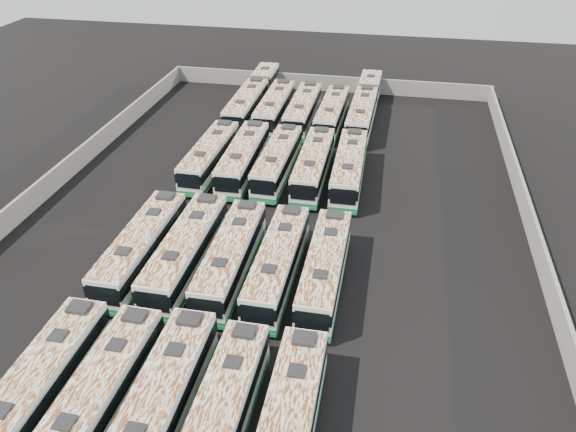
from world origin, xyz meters
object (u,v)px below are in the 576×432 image
object	(u,v)px
bus_midback_far_left	(210,156)
bus_midback_far_right	(349,168)
bus_front_right	(220,419)
bus_back_left	(275,108)
bus_front_far_left	(38,389)
bus_front_far_right	(287,430)
bus_back_far_left	(253,97)
bus_midfront_left	(186,251)
bus_back_right	(332,113)
bus_front_center	(159,407)
bus_midback_left	(243,158)
bus_midback_center	(277,161)
bus_midfront_center	(231,258)
bus_midfront_right	(278,263)
bus_back_far_right	(365,105)
bus_midfront_far_left	(142,247)
bus_midback_right	(313,165)
bus_back_center	(303,110)
bus_front_left	(97,400)
bus_midfront_far_right	(325,269)

from	to	relation	value
bus_midback_far_left	bus_midback_far_right	distance (m)	14.43
bus_front_right	bus_back_left	xyz separation A→B (m)	(-7.07, 45.64, 0.07)
bus_front_far_left	bus_front_right	world-z (taller)	bus_front_far_left
bus_front_far_right	bus_back_far_left	bearing A→B (deg)	105.84
bus_midfront_left	bus_back_right	distance (m)	31.92
bus_front_center	bus_midback_left	world-z (taller)	bus_front_center
bus_midfront_left	bus_midback_center	world-z (taller)	bus_midfront_left
bus_midfront_center	bus_front_far_right	bearing A→B (deg)	-63.77
bus_midfront_right	bus_back_far_right	distance (m)	34.78
bus_midfront_right	bus_back_left	distance (m)	32.14
bus_midfront_right	bus_midfront_far_left	bearing A→B (deg)	-179.31
bus_midback_right	bus_back_center	distance (m)	14.92
bus_front_far_right	bus_midback_right	bearing A→B (deg)	96.08
bus_back_far_left	bus_back_center	xyz separation A→B (m)	(7.19, -3.54, -0.03)
bus_front_right	bus_back_far_left	xyz separation A→B (m)	(-10.72, 49.13, 0.08)
bus_midback_far_right	bus_midback_left	bearing A→B (deg)	178.51
bus_front_far_left	bus_back_right	distance (m)	46.85
bus_front_far_left	bus_back_far_left	size ratio (longest dim) A/B	0.63
bus_back_far_left	bus_back_far_right	distance (m)	14.50
bus_front_right	bus_back_far_left	distance (m)	50.28
bus_midfront_right	bus_midback_left	size ratio (longest dim) A/B	0.97
bus_midback_center	bus_front_far_right	bearing A→B (deg)	-75.91
bus_back_center	bus_back_right	world-z (taller)	bus_back_center
bus_back_right	bus_back_far_left	bearing A→B (deg)	162.30
bus_midfront_far_left	bus_back_left	size ratio (longest dim) A/B	0.99
bus_midfront_far_left	bus_midfront_center	bearing A→B (deg)	0.88
bus_front_right	bus_midback_right	distance (m)	31.12
bus_midback_far_right	bus_back_center	distance (m)	16.20
bus_front_far_left	bus_midfront_left	distance (m)	14.93
bus_midfront_center	bus_back_far_left	bearing A→B (deg)	100.88
bus_front_left	bus_front_far_right	world-z (taller)	bus_front_left
bus_midfront_left	bus_midfront_center	xyz separation A→B (m)	(3.60, -0.02, -0.06)
bus_midback_center	bus_back_far_left	bearing A→B (deg)	112.61
bus_midback_center	bus_back_left	bearing A→B (deg)	104.44
bus_back_left	bus_back_right	distance (m)	7.17
bus_front_far_right	bus_back_far_left	size ratio (longest dim) A/B	0.63
bus_midfront_far_left	bus_back_center	xyz separation A→B (m)	(7.27, 31.35, -0.01)
bus_midfront_right	bus_midback_far_right	distance (m)	17.17
bus_midfront_right	bus_front_far_left	bearing A→B (deg)	-126.69
bus_back_center	bus_back_far_left	bearing A→B (deg)	153.82
bus_back_far_right	bus_back_center	bearing A→B (deg)	-154.58
bus_front_left	bus_front_right	bearing A→B (deg)	2.19
bus_midfront_far_right	bus_midback_far_right	distance (m)	16.68
bus_midback_far_right	bus_back_center	bearing A→B (deg)	115.49
bus_midback_center	bus_back_left	world-z (taller)	bus_back_left
bus_midback_far_right	bus_midfront_center	bearing A→B (deg)	-114.50
bus_midfront_far_left	bus_midback_far_right	bearing A→B (deg)	49.39
bus_midback_left	bus_back_far_left	distance (m)	18.29
bus_midfront_right	bus_midback_far_right	xyz separation A→B (m)	(3.63, 16.78, 0.04)
bus_front_far_left	bus_midfront_far_left	bearing A→B (deg)	90.01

